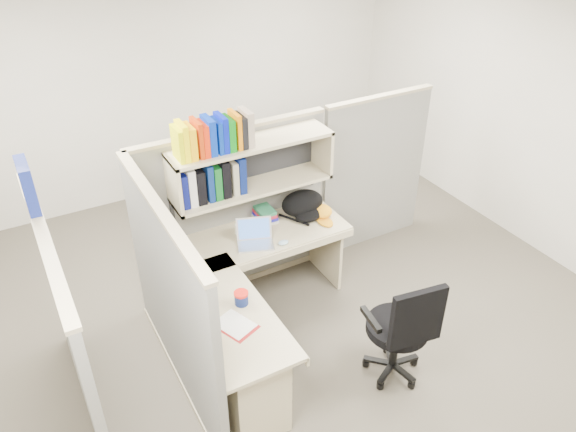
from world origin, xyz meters
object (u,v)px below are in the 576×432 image
desk (253,341)px  snack_canister (241,298)px  task_chair (398,343)px  backpack (305,206)px  laptop (255,235)px

desk → snack_canister: snack_canister is taller
task_chair → backpack: bearing=90.5°
backpack → task_chair: 1.49m
desk → snack_canister: (-0.02, 0.11, 0.35)m
desk → task_chair: 1.12m
task_chair → snack_canister: bearing=149.2°
backpack → snack_canister: backpack is taller
laptop → backpack: bearing=37.6°
backpack → task_chair: task_chair is taller
laptop → task_chair: bearing=-43.0°
desk → backpack: size_ratio=4.34×
laptop → task_chair: task_chair is taller
desk → snack_canister: bearing=102.0°
desk → snack_canister: 0.36m
snack_canister → task_chair: size_ratio=0.11×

